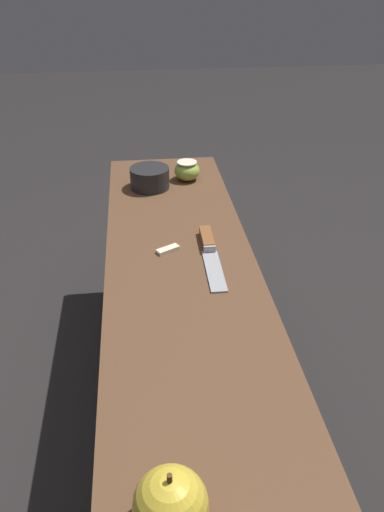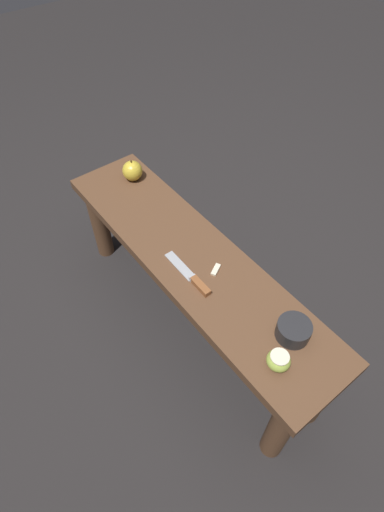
% 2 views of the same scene
% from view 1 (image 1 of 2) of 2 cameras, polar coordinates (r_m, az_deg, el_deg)
% --- Properties ---
extents(ground_plane, '(8.00, 8.00, 0.00)m').
position_cam_1_polar(ground_plane, '(1.26, -0.73, -18.92)').
color(ground_plane, black).
extents(wooden_bench, '(1.27, 0.31, 0.43)m').
position_cam_1_polar(wooden_bench, '(1.03, -0.86, -7.12)').
color(wooden_bench, brown).
rests_on(wooden_bench, ground_plane).
extents(knife, '(0.23, 0.03, 0.02)m').
position_cam_1_polar(knife, '(1.05, 1.97, 0.89)').
color(knife, '#9EA0A5').
rests_on(knife, wooden_bench).
extents(apple_whole, '(0.08, 0.08, 0.09)m').
position_cam_1_polar(apple_whole, '(0.60, -2.46, -26.53)').
color(apple_whole, gold).
rests_on(apple_whole, wooden_bench).
extents(apple_cut, '(0.07, 0.07, 0.05)m').
position_cam_1_polar(apple_cut, '(1.37, -0.58, 9.74)').
color(apple_cut, '#9EB747').
rests_on(apple_cut, wooden_bench).
extents(apple_slice_near_knife, '(0.04, 0.05, 0.01)m').
position_cam_1_polar(apple_slice_near_knife, '(1.05, -2.78, 0.75)').
color(apple_slice_near_knife, beige).
rests_on(apple_slice_near_knife, wooden_bench).
extents(bowl, '(0.10, 0.10, 0.05)m').
position_cam_1_polar(bowl, '(1.33, -4.85, 8.89)').
color(bowl, '#232326').
rests_on(bowl, wooden_bench).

